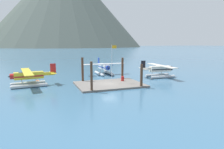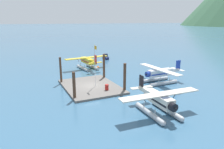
{
  "view_description": "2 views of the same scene",
  "coord_description": "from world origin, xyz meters",
  "px_view_note": "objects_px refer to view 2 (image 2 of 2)",
  "views": [
    {
      "loc": [
        -11.97,
        -33.2,
        7.43
      ],
      "look_at": [
        1.67,
        3.13,
        1.4
      ],
      "focal_mm": 31.94,
      "sensor_mm": 36.0,
      "label": 1
    },
    {
      "loc": [
        32.3,
        -11.19,
        11.14
      ],
      "look_at": [
        2.29,
        2.93,
        2.46
      ],
      "focal_mm": 33.6,
      "sensor_mm": 36.0,
      "label": 2
    }
  ],
  "objects_px": {
    "fuel_drum": "(107,87)",
    "seaplane_cream_stbd_fwd": "(159,102)",
    "seaplane_yellow_port_fwd": "(87,62)",
    "flagpole": "(95,61)",
    "mooring_buoy": "(98,68)",
    "seaplane_white_bow_right": "(160,75)",
    "boat_navy_open_west": "(106,57)"
  },
  "relations": [
    {
      "from": "fuel_drum",
      "to": "seaplane_cream_stbd_fwd",
      "type": "relative_size",
      "value": 0.08
    },
    {
      "from": "seaplane_cream_stbd_fwd",
      "to": "fuel_drum",
      "type": "bearing_deg",
      "value": -166.77
    },
    {
      "from": "seaplane_yellow_port_fwd",
      "to": "seaplane_cream_stbd_fwd",
      "type": "distance_m",
      "value": 26.9
    },
    {
      "from": "flagpole",
      "to": "mooring_buoy",
      "type": "distance_m",
      "value": 14.65
    },
    {
      "from": "mooring_buoy",
      "to": "seaplane_white_bow_right",
      "type": "bearing_deg",
      "value": 21.84
    },
    {
      "from": "seaplane_white_bow_right",
      "to": "seaplane_cream_stbd_fwd",
      "type": "xyz_separation_m",
      "value": [
        10.39,
        -8.19,
        0.0
      ]
    },
    {
      "from": "flagpole",
      "to": "fuel_drum",
      "type": "xyz_separation_m",
      "value": [
        2.47,
        0.97,
        -3.85
      ]
    },
    {
      "from": "mooring_buoy",
      "to": "seaplane_cream_stbd_fwd",
      "type": "height_order",
      "value": "seaplane_cream_stbd_fwd"
    },
    {
      "from": "flagpole",
      "to": "mooring_buoy",
      "type": "height_order",
      "value": "flagpole"
    },
    {
      "from": "flagpole",
      "to": "seaplane_cream_stbd_fwd",
      "type": "distance_m",
      "value": 13.35
    },
    {
      "from": "seaplane_white_bow_right",
      "to": "fuel_drum",
      "type": "bearing_deg",
      "value": -88.49
    },
    {
      "from": "fuel_drum",
      "to": "seaplane_yellow_port_fwd",
      "type": "height_order",
      "value": "seaplane_yellow_port_fwd"
    },
    {
      "from": "fuel_drum",
      "to": "mooring_buoy",
      "type": "distance_m",
      "value": 16.04
    },
    {
      "from": "mooring_buoy",
      "to": "boat_navy_open_west",
      "type": "xyz_separation_m",
      "value": [
        -11.79,
        7.11,
        0.13
      ]
    },
    {
      "from": "flagpole",
      "to": "seaplane_cream_stbd_fwd",
      "type": "bearing_deg",
      "value": 14.9
    },
    {
      "from": "fuel_drum",
      "to": "seaplane_cream_stbd_fwd",
      "type": "height_order",
      "value": "seaplane_cream_stbd_fwd"
    },
    {
      "from": "seaplane_yellow_port_fwd",
      "to": "boat_navy_open_west",
      "type": "relative_size",
      "value": 2.21
    },
    {
      "from": "seaplane_yellow_port_fwd",
      "to": "seaplane_white_bow_right",
      "type": "xyz_separation_m",
      "value": [
        16.52,
        8.12,
        0.0
      ]
    },
    {
      "from": "mooring_buoy",
      "to": "seaplane_white_bow_right",
      "type": "distance_m",
      "value": 16.31
    },
    {
      "from": "seaplane_yellow_port_fwd",
      "to": "seaplane_white_bow_right",
      "type": "height_order",
      "value": "same"
    },
    {
      "from": "fuel_drum",
      "to": "mooring_buoy",
      "type": "height_order",
      "value": "fuel_drum"
    },
    {
      "from": "seaplane_yellow_port_fwd",
      "to": "seaplane_white_bow_right",
      "type": "distance_m",
      "value": 18.4
    },
    {
      "from": "flagpole",
      "to": "seaplane_yellow_port_fwd",
      "type": "bearing_deg",
      "value": 166.55
    },
    {
      "from": "flagpole",
      "to": "fuel_drum",
      "type": "height_order",
      "value": "flagpole"
    },
    {
      "from": "fuel_drum",
      "to": "seaplane_white_bow_right",
      "type": "distance_m",
      "value": 10.61
    },
    {
      "from": "seaplane_yellow_port_fwd",
      "to": "seaplane_cream_stbd_fwd",
      "type": "xyz_separation_m",
      "value": [
        26.9,
        -0.08,
        0.0
      ]
    },
    {
      "from": "seaplane_yellow_port_fwd",
      "to": "boat_navy_open_west",
      "type": "height_order",
      "value": "seaplane_yellow_port_fwd"
    },
    {
      "from": "fuel_drum",
      "to": "flagpole",
      "type": "bearing_deg",
      "value": -158.54
    },
    {
      "from": "mooring_buoy",
      "to": "seaplane_yellow_port_fwd",
      "type": "distance_m",
      "value": 2.78
    },
    {
      "from": "seaplane_white_bow_right",
      "to": "boat_navy_open_west",
      "type": "height_order",
      "value": "seaplane_white_bow_right"
    },
    {
      "from": "fuel_drum",
      "to": "boat_navy_open_west",
      "type": "height_order",
      "value": "boat_navy_open_west"
    },
    {
      "from": "seaplane_white_bow_right",
      "to": "seaplane_cream_stbd_fwd",
      "type": "distance_m",
      "value": 13.23
    }
  ]
}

